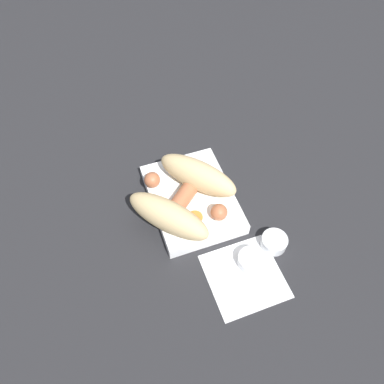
{
  "coord_description": "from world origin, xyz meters",
  "views": [
    {
      "loc": [
        -0.39,
        0.14,
        0.62
      ],
      "look_at": [
        0.0,
        0.0,
        0.04
      ],
      "focal_mm": 35.0,
      "sensor_mm": 36.0,
      "label": 1
    }
  ],
  "objects_px": {
    "sausage": "(185,196)",
    "condiment_cup_near": "(251,261)",
    "bread_roll": "(184,195)",
    "condiment_cup_far": "(274,242)",
    "food_tray": "(192,199)"
  },
  "relations": [
    {
      "from": "food_tray",
      "to": "condiment_cup_near",
      "type": "distance_m",
      "value": 0.17
    },
    {
      "from": "bread_roll",
      "to": "condiment_cup_near",
      "type": "height_order",
      "value": "bread_roll"
    },
    {
      "from": "bread_roll",
      "to": "condiment_cup_far",
      "type": "relative_size",
      "value": 4.73
    },
    {
      "from": "bread_roll",
      "to": "sausage",
      "type": "xyz_separation_m",
      "value": [
        0.01,
        -0.0,
        -0.02
      ]
    },
    {
      "from": "food_tray",
      "to": "condiment_cup_far",
      "type": "relative_size",
      "value": 4.26
    },
    {
      "from": "bread_roll",
      "to": "condiment_cup_near",
      "type": "distance_m",
      "value": 0.17
    },
    {
      "from": "food_tray",
      "to": "bread_roll",
      "type": "xyz_separation_m",
      "value": [
        -0.01,
        0.02,
        0.04
      ]
    },
    {
      "from": "food_tray",
      "to": "sausage",
      "type": "bearing_deg",
      "value": 111.79
    },
    {
      "from": "sausage",
      "to": "condiment_cup_far",
      "type": "bearing_deg",
      "value": -135.75
    },
    {
      "from": "sausage",
      "to": "condiment_cup_near",
      "type": "height_order",
      "value": "sausage"
    },
    {
      "from": "bread_roll",
      "to": "condiment_cup_far",
      "type": "height_order",
      "value": "bread_roll"
    },
    {
      "from": "bread_roll",
      "to": "condiment_cup_near",
      "type": "bearing_deg",
      "value": -151.62
    },
    {
      "from": "bread_roll",
      "to": "condiment_cup_far",
      "type": "distance_m",
      "value": 0.19
    },
    {
      "from": "food_tray",
      "to": "sausage",
      "type": "xyz_separation_m",
      "value": [
        -0.01,
        0.02,
        0.03
      ]
    },
    {
      "from": "sausage",
      "to": "condiment_cup_near",
      "type": "bearing_deg",
      "value": -154.21
    }
  ]
}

